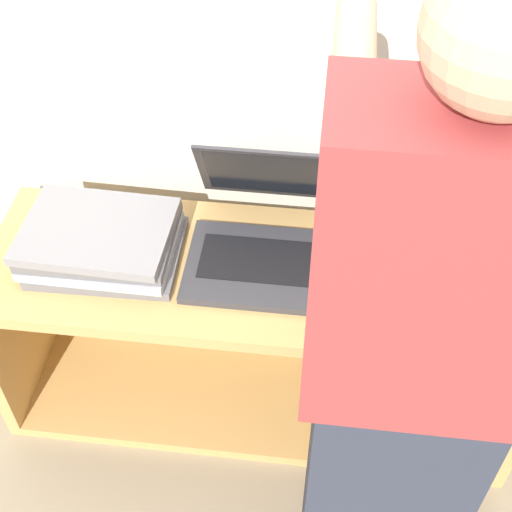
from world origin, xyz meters
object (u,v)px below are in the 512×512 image
at_px(laptop_stack_left, 102,241).
at_px(person, 413,374).
at_px(laptop_open, 262,235).
at_px(laptop_stack_right, 423,270).

distance_m(laptop_stack_left, person, 0.87).
relative_size(laptop_stack_left, person, 0.25).
relative_size(laptop_open, person, 0.26).
xyz_separation_m(laptop_stack_right, person, (-0.07, -0.43, 0.18)).
bearing_deg(laptop_stack_left, laptop_open, 9.54).
relative_size(laptop_stack_left, laptop_stack_right, 1.01).
bearing_deg(laptop_stack_right, laptop_stack_left, 179.64).
height_order(laptop_stack_right, person, person).
bearing_deg(laptop_stack_right, laptop_open, 169.76).
height_order(laptop_open, person, person).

